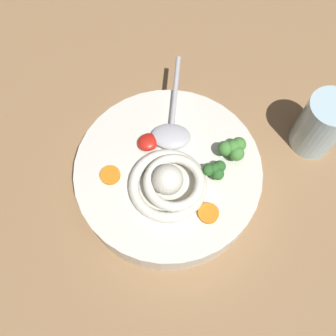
{
  "coord_description": "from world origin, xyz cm",
  "views": [
    {
      "loc": [
        -8.46,
        -22.36,
        59.82
      ],
      "look_at": [
        2.86,
        -2.48,
        8.62
      ],
      "focal_mm": 40.67,
      "sensor_mm": 36.0,
      "label": 1
    }
  ],
  "objects": [
    {
      "name": "drinking_glass",
      "position": [
        27.5,
        -7.74,
        8.23
      ],
      "size": [
        7.13,
        7.13,
        10.67
      ],
      "primitive_type": "cylinder",
      "color": "silver",
      "rests_on": "table_slab"
    },
    {
      "name": "soup_bowl",
      "position": [
        2.86,
        -2.48,
        5.85
      ],
      "size": [
        27.96,
        27.96,
        5.73
      ],
      "color": "silver",
      "rests_on": "table_slab"
    },
    {
      "name": "soup_spoon",
      "position": [
        6.44,
        2.69,
        9.42
      ],
      "size": [
        12.59,
        16.07,
        1.6
      ],
      "rotation": [
        0.0,
        0.0,
        0.96
      ],
      "color": "#B7B7BC",
      "rests_on": "soup_bowl"
    },
    {
      "name": "carrot_slice_left",
      "position": [
        3.26,
        -8.92,
        8.87
      ],
      "size": [
        2.24,
        2.24,
        0.49
      ],
      "primitive_type": "cylinder",
      "color": "orange",
      "rests_on": "soup_bowl"
    },
    {
      "name": "noodle_pile",
      "position": [
        1.55,
        -5.18,
        10.18
      ],
      "size": [
        12.39,
        12.15,
        4.98
      ],
      "color": "silver",
      "rests_on": "soup_bowl"
    },
    {
      "name": "carrot_slice_far",
      "position": [
        -5.08,
        0.57,
        8.94
      ],
      "size": [
        2.93,
        2.93,
        0.64
      ],
      "primitive_type": "cylinder",
      "color": "orange",
      "rests_on": "soup_bowl"
    },
    {
      "name": "chili_sauce_dollop",
      "position": [
        2.23,
        2.42,
        9.35
      ],
      "size": [
        3.23,
        2.91,
        1.45
      ],
      "primitive_type": "ellipsoid",
      "color": "red",
      "rests_on": "soup_bowl"
    },
    {
      "name": "carrot_slice_center",
      "position": [
        4.24,
        -11.4,
        8.99
      ],
      "size": [
        2.94,
        2.94,
        0.73
      ],
      "primitive_type": "cylinder",
      "color": "orange",
      "rests_on": "soup_bowl"
    },
    {
      "name": "broccoli_floret_beside_noodles",
      "position": [
        12.15,
        -5.29,
        10.74
      ],
      "size": [
        4.27,
        3.67,
        3.37
      ],
      "color": "#7A9E60",
      "rests_on": "soup_bowl"
    },
    {
      "name": "broccoli_floret_right",
      "position": [
        8.19,
        -6.72,
        10.33
      ],
      "size": [
        3.44,
        2.96,
        2.72
      ],
      "color": "#7A9E60",
      "rests_on": "soup_bowl"
    },
    {
      "name": "table_slab",
      "position": [
        0.0,
        0.0,
        1.45
      ],
      "size": [
        109.77,
        109.77,
        2.89
      ],
      "primitive_type": "cube",
      "color": "#936D47",
      "rests_on": "ground"
    }
  ]
}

